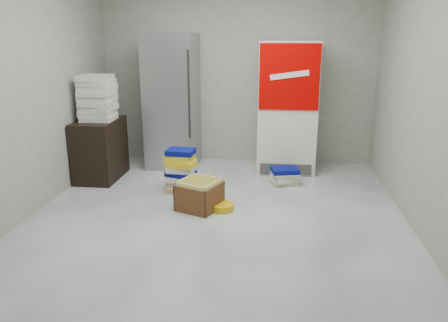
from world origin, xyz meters
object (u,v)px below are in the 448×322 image
steel_fridge (172,102)px  cardboard_box (199,197)px  phonebook_stack_main (181,170)px  coke_cooler (287,107)px  wood_shelf (100,149)px

steel_fridge → cardboard_box: bearing=-67.5°
steel_fridge → phonebook_stack_main: bearing=-72.4°
steel_fridge → cardboard_box: size_ratio=3.49×
steel_fridge → coke_cooler: 1.65m
steel_fridge → wood_shelf: (-0.83, -0.73, -0.55)m
phonebook_stack_main → coke_cooler: bearing=52.4°
wood_shelf → phonebook_stack_main: wood_shelf is taller
coke_cooler → cardboard_box: 2.05m
coke_cooler → phonebook_stack_main: 1.82m
steel_fridge → coke_cooler: bearing=-0.2°
phonebook_stack_main → cardboard_box: bearing=-46.4°
steel_fridge → wood_shelf: bearing=-138.7°
coke_cooler → cardboard_box: size_ratio=3.30×
wood_shelf → cardboard_box: 1.78m
steel_fridge → cardboard_box: steel_fridge is taller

